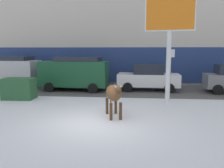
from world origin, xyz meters
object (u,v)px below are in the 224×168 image
at_px(car_darkgreen_van, 75,73).
at_px(car_silver_van, 8,71).
at_px(car_white_sedan, 148,77).
at_px(billboard, 170,20).
at_px(pedestrian_near_billboard, 45,73).
at_px(cow_brown, 114,94).
at_px(dumpster, 19,89).
at_px(pedestrian_by_cars, 173,74).
at_px(street_sign, 170,70).

bearing_deg(car_darkgreen_van, car_silver_van, 171.40).
bearing_deg(car_white_sedan, car_darkgreen_van, -174.92).
height_order(billboard, pedestrian_near_billboard, billboard).
height_order(car_silver_van, pedestrian_near_billboard, car_silver_van).
xyz_separation_m(car_silver_van, pedestrian_near_billboard, (1.94, 2.36, -0.36)).
height_order(cow_brown, car_silver_van, car_silver_van).
bearing_deg(car_silver_van, pedestrian_near_billboard, 50.61).
bearing_deg(cow_brown, car_silver_van, 140.18).
bearing_deg(cow_brown, dumpster, 151.06).
height_order(car_silver_van, pedestrian_by_cars, car_silver_van).
relative_size(cow_brown, pedestrian_near_billboard, 1.12).
bearing_deg(cow_brown, car_white_sedan, 75.64).
distance_m(cow_brown, pedestrian_by_cars, 10.33).
bearing_deg(car_silver_van, dumpster, -54.19).
bearing_deg(dumpster, cow_brown, -28.94).
distance_m(car_darkgreen_van, dumpster, 4.10).
bearing_deg(street_sign, cow_brown, -125.01).
distance_m(billboard, car_white_sedan, 5.16).
bearing_deg(street_sign, billboard, -104.23).
bearing_deg(pedestrian_near_billboard, street_sign, -30.26).
bearing_deg(car_white_sedan, cow_brown, -104.36).
relative_size(cow_brown, street_sign, 0.69).
bearing_deg(pedestrian_near_billboard, car_silver_van, -129.39).
xyz_separation_m(cow_brown, pedestrian_near_billboard, (-6.73, 9.58, -0.11)).
bearing_deg(billboard, car_darkgreen_van, 150.46).
bearing_deg(car_white_sedan, dumpster, -153.81).
height_order(billboard, street_sign, billboard).
height_order(car_silver_van, car_white_sedan, car_silver_van).
distance_m(cow_brown, car_white_sedan, 7.09).
relative_size(car_silver_van, pedestrian_near_billboard, 2.70).
relative_size(car_darkgreen_van, pedestrian_by_cars, 2.70).
distance_m(pedestrian_near_billboard, dumpster, 6.49).
bearing_deg(street_sign, pedestrian_by_cars, 79.43).
bearing_deg(cow_brown, pedestrian_near_billboard, 125.06).
relative_size(billboard, street_sign, 1.97).
relative_size(cow_brown, billboard, 0.35).
bearing_deg(car_silver_van, car_darkgreen_van, -8.60).
distance_m(cow_brown, street_sign, 4.95).
xyz_separation_m(car_white_sedan, dumpster, (-7.50, -3.69, -0.31)).
bearing_deg(cow_brown, billboard, 50.08).
xyz_separation_m(billboard, pedestrian_by_cars, (1.28, 6.51, -3.43)).
bearing_deg(car_white_sedan, street_sign, -69.65).
height_order(car_silver_van, street_sign, street_sign).
distance_m(pedestrian_by_cars, street_sign, 5.72).
height_order(pedestrian_near_billboard, dumpster, pedestrian_near_billboard).
height_order(car_white_sedan, pedestrian_near_billboard, car_white_sedan).
bearing_deg(billboard, street_sign, 75.77).
distance_m(pedestrian_by_cars, dumpster, 11.54).
relative_size(car_silver_van, street_sign, 1.66).
height_order(cow_brown, billboard, billboard).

